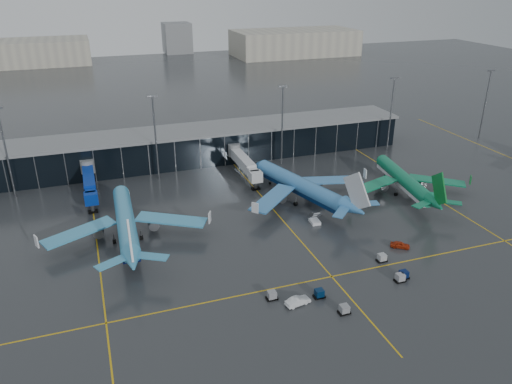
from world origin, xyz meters
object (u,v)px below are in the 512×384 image
object	(u,v)px
airliner_klm_near	(300,176)
mobile_airstair	(315,220)
service_van_white	(298,301)
airliner_aer_lingus	(405,172)
airliner_arkefly	(124,211)
baggage_carts	(355,284)
service_van_red	(400,245)

from	to	relation	value
airliner_klm_near	mobile_airstair	distance (m)	15.43
service_van_white	airliner_aer_lingus	bearing A→B (deg)	-62.18
airliner_arkefly	baggage_carts	xyz separation A→B (m)	(40.56, -36.00, -6.13)
mobile_airstair	service_van_white	world-z (taller)	mobile_airstair
service_van_red	service_van_white	world-z (taller)	service_van_white
service_van_red	service_van_white	xyz separation A→B (m)	(-30.49, -11.80, 0.08)
airliner_arkefly	mobile_airstair	distance (m)	46.14
mobile_airstair	service_van_red	size ratio (longest dim) A/B	0.80
service_van_white	airliner_arkefly	bearing A→B (deg)	26.28
mobile_airstair	airliner_arkefly	bearing A→B (deg)	174.20
service_van_red	mobile_airstair	bearing A→B (deg)	70.71
service_van_white	baggage_carts	bearing A→B (deg)	-94.02
mobile_airstair	service_van_white	bearing A→B (deg)	-116.33
airliner_aer_lingus	baggage_carts	distance (m)	51.93
airliner_aer_lingus	mobile_airstair	bearing A→B (deg)	-154.72
baggage_carts	service_van_red	xyz separation A→B (m)	(17.49, 10.41, -0.02)
service_van_white	service_van_red	bearing A→B (deg)	-78.96
airliner_aer_lingus	baggage_carts	bearing A→B (deg)	-125.07
airliner_aer_lingus	service_van_red	bearing A→B (deg)	-115.80
airliner_aer_lingus	airliner_arkefly	bearing A→B (deg)	-170.01
airliner_klm_near	baggage_carts	size ratio (longest dim) A/B	1.51
airliner_aer_lingus	mobile_airstair	distance (m)	33.42
airliner_aer_lingus	service_van_red	xyz separation A→B (m)	(-18.63, -26.49, -5.57)
airliner_arkefly	baggage_carts	world-z (taller)	airliner_arkefly
service_van_red	airliner_klm_near	bearing A→B (deg)	53.39
mobile_airstair	service_van_white	size ratio (longest dim) A/B	0.69
airliner_arkefly	baggage_carts	bearing A→B (deg)	-39.76
airliner_klm_near	airliner_aer_lingus	bearing A→B (deg)	-25.69
airliner_arkefly	airliner_klm_near	world-z (taller)	airliner_klm_near
airliner_arkefly	airliner_klm_near	bearing A→B (deg)	8.90
airliner_aer_lingus	airliner_klm_near	bearing A→B (deg)	179.94
airliner_klm_near	service_van_white	xyz separation A→B (m)	(-19.35, -43.20, -6.19)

